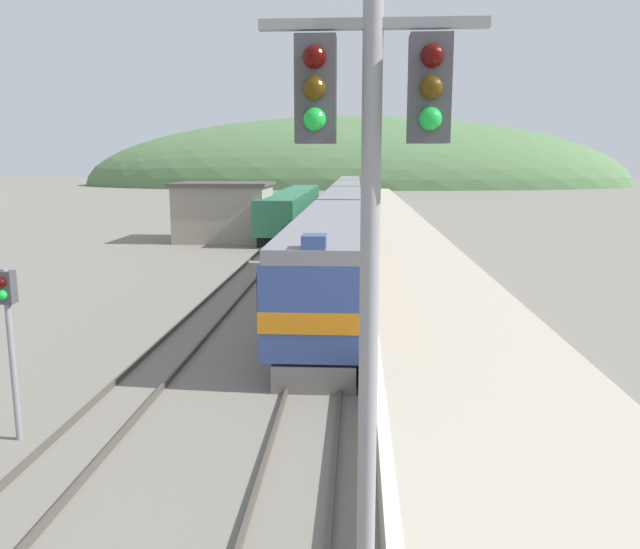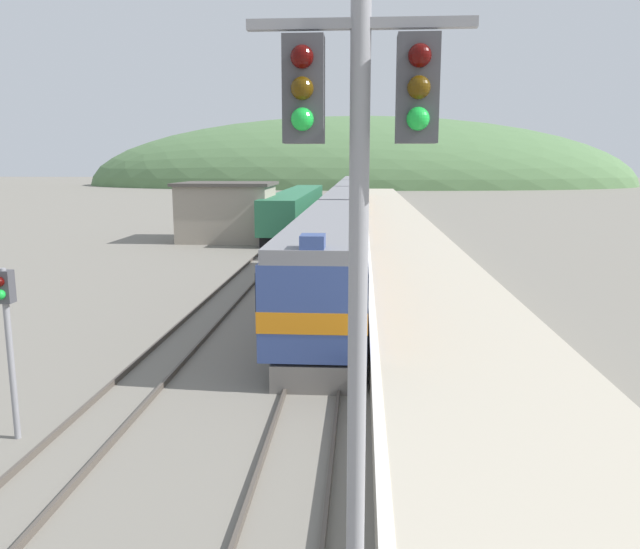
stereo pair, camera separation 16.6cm
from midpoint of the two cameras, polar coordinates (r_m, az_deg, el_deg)
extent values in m
cube|color=#4C443D|center=(72.44, 2.34, 5.47)|extent=(0.08, 180.00, 0.16)
cube|color=#4C443D|center=(72.41, 3.48, 5.46)|extent=(0.08, 180.00, 0.16)
cube|color=#4C443D|center=(72.73, -1.52, 5.50)|extent=(0.08, 180.00, 0.16)
cube|color=#4C443D|center=(72.61, -0.38, 5.49)|extent=(0.08, 180.00, 0.16)
cube|color=#B2A893|center=(52.56, 7.34, 4.03)|extent=(5.67, 140.00, 0.99)
cube|color=silver|center=(52.41, 4.38, 4.61)|extent=(0.24, 140.00, 0.01)
ellipsoid|color=#517547|center=(166.18, 3.48, 8.15)|extent=(141.87, 63.84, 35.39)
cube|color=gray|center=(49.81, -8.38, 5.58)|extent=(6.91, 5.83, 4.32)
cube|color=#47423D|center=(49.68, -8.45, 8.20)|extent=(7.41, 6.33, 0.24)
cube|color=black|center=(27.11, 1.23, -1.90)|extent=(2.40, 20.14, 0.85)
cube|color=#334784|center=(26.79, 1.24, 1.76)|extent=(2.92, 21.43, 2.65)
cube|color=orange|center=(26.82, 1.24, 1.31)|extent=(2.95, 21.45, 0.58)
cube|color=black|center=(26.71, 1.25, 3.00)|extent=(2.95, 20.14, 0.79)
cube|color=slate|center=(26.61, 1.26, 5.01)|extent=(2.75, 21.43, 0.40)
cube|color=black|center=(17.26, -0.21, -1.03)|extent=(2.96, 2.20, 1.06)
cube|color=#334784|center=(16.38, -0.38, 3.04)|extent=(0.64, 0.80, 0.36)
cube|color=slate|center=(17.01, -0.43, -9.53)|extent=(2.28, 0.40, 0.77)
cube|color=black|center=(48.39, 2.41, 3.48)|extent=(2.40, 18.70, 0.85)
cube|color=#334784|center=(48.21, 2.43, 5.55)|extent=(2.92, 19.90, 2.65)
cube|color=orange|center=(48.23, 2.43, 5.30)|extent=(2.95, 19.92, 0.58)
cube|color=black|center=(48.17, 2.43, 6.24)|extent=(2.95, 18.70, 0.79)
cube|color=slate|center=(48.11, 2.44, 7.36)|extent=(2.75, 19.90, 0.40)
cube|color=black|center=(69.08, 2.86, 5.52)|extent=(2.40, 18.70, 0.85)
cube|color=#334784|center=(68.95, 2.87, 6.97)|extent=(2.92, 19.90, 2.65)
cube|color=orange|center=(68.97, 2.87, 6.79)|extent=(2.95, 19.92, 0.58)
cube|color=black|center=(68.92, 2.88, 7.45)|extent=(2.95, 18.70, 0.79)
cube|color=slate|center=(68.88, 2.89, 8.24)|extent=(2.75, 19.90, 0.40)
cube|color=black|center=(89.81, 3.10, 6.62)|extent=(2.40, 18.70, 0.85)
cube|color=#334784|center=(89.72, 3.11, 7.73)|extent=(2.92, 19.90, 2.65)
cube|color=orange|center=(89.73, 3.11, 7.60)|extent=(2.95, 19.92, 0.58)
cube|color=black|center=(89.70, 3.12, 8.10)|extent=(2.95, 18.70, 0.79)
cube|color=slate|center=(89.67, 3.12, 8.71)|extent=(2.75, 19.90, 0.40)
cube|color=black|center=(59.36, -2.03, 4.72)|extent=(2.46, 29.01, 0.80)
cube|color=#286B47|center=(59.21, -2.04, 6.38)|extent=(2.90, 30.22, 2.64)
cylinder|color=gray|center=(6.59, 4.16, -7.19)|extent=(0.20, 0.20, 8.34)
cube|color=gray|center=(6.42, 4.56, 21.89)|extent=(2.20, 0.10, 0.10)
cube|color=#424247|center=(6.34, -0.71, 16.49)|extent=(0.40, 0.28, 1.02)
sphere|color=#3C0504|center=(6.21, -0.85, 19.28)|extent=(0.22, 0.22, 0.22)
sphere|color=#412C05|center=(6.17, -0.84, 16.66)|extent=(0.22, 0.22, 0.22)
sphere|color=green|center=(6.15, -0.83, 14.01)|extent=(0.22, 0.22, 0.22)
cube|color=#424247|center=(6.35, 9.66, 16.34)|extent=(0.40, 0.28, 1.02)
sphere|color=#3C0504|center=(6.22, 9.91, 19.12)|extent=(0.22, 0.22, 0.22)
sphere|color=#412C05|center=(6.18, 9.82, 16.51)|extent=(0.22, 0.22, 0.22)
sphere|color=green|center=(6.16, 9.74, 13.86)|extent=(0.22, 0.22, 0.22)
cylinder|color=gray|center=(15.38, -26.17, -6.64)|extent=(0.14, 0.14, 3.89)
cube|color=#424247|center=(15.03, -26.63, -1.00)|extent=(0.36, 0.28, 0.71)
sphere|color=green|center=(14.91, -26.92, -1.65)|extent=(0.22, 0.22, 0.22)
camera|label=1|loc=(0.08, -89.78, 0.04)|focal=35.00mm
camera|label=2|loc=(0.08, 90.22, -0.04)|focal=35.00mm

